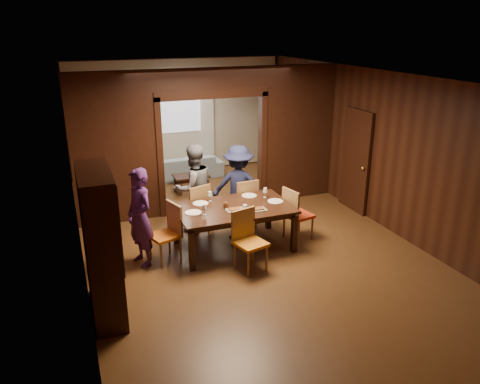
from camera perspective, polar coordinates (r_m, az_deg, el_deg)
name	(u,v)px	position (r m, az deg, el deg)	size (l,w,h in m)	color
floor	(241,238)	(8.58, 0.15, -5.61)	(9.00, 9.00, 0.00)	#563418
ceiling	(241,75)	(7.79, 0.17, 14.03)	(5.50, 9.00, 0.02)	silver
room_walls	(208,135)	(9.78, -3.88, 6.89)	(5.52, 9.01, 2.90)	black
person_purple	(140,218)	(7.55, -12.10, -3.08)	(0.59, 0.39, 1.61)	#461F5D
person_grey	(194,188)	(8.67, -5.66, 0.46)	(0.80, 0.63, 1.65)	slate
person_navy	(238,186)	(8.89, -0.19, 0.76)	(1.01, 0.58, 1.57)	#171B3B
sofa	(183,167)	(11.90, -7.00, 3.07)	(1.97, 0.77, 0.57)	#8BA4B6
serving_bowl	(239,201)	(8.09, -0.14, -1.05)	(0.35, 0.35, 0.09)	black
dining_table	(234,227)	(8.09, -0.77, -4.32)	(1.95, 1.21, 0.76)	black
coffee_table	(191,183)	(10.91, -5.96, 1.08)	(0.80, 0.50, 0.40)	black
chair_left	(164,234)	(7.69, -9.20, -5.05)	(0.44, 0.44, 0.97)	#CD5D13
chair_right	(299,213)	(8.45, 7.16, -2.60)	(0.44, 0.44, 0.97)	red
chair_far_l	(194,208)	(8.65, -5.59, -1.99)	(0.44, 0.44, 0.97)	orange
chair_far_r	(243,202)	(8.89, 0.40, -1.28)	(0.44, 0.44, 0.97)	red
chair_near	(251,242)	(7.33, 1.31, -6.07)	(0.44, 0.44, 0.97)	orange
hutch	(101,245)	(6.33, -16.60, -6.19)	(0.40, 1.20, 2.00)	black
door_right	(355,161)	(9.85, 13.90, 3.70)	(0.06, 0.90, 2.10)	black
window_far	(178,107)	(12.16, -7.57, 10.25)	(1.20, 0.03, 1.30)	silver
curtain_left	(150,127)	(12.05, -10.92, 7.80)	(0.35, 0.06, 2.40)	white
curtain_right	(207,123)	(12.40, -4.04, 8.44)	(0.35, 0.06, 2.40)	white
plate_left	(193,212)	(7.72, -5.72, -2.50)	(0.27, 0.27, 0.01)	white
plate_far_l	(200,203)	(8.10, -4.84, -1.40)	(0.27, 0.27, 0.01)	white
plate_far_r	(249,196)	(8.43, 1.12, -0.44)	(0.27, 0.27, 0.01)	silver
plate_right	(275,201)	(8.19, 4.32, -1.13)	(0.27, 0.27, 0.01)	silver
plate_near	(244,215)	(7.60, 0.46, -2.78)	(0.27, 0.27, 0.01)	white
platter_a	(235,209)	(7.78, -0.59, -2.13)	(0.30, 0.20, 0.04)	gray
platter_b	(257,209)	(7.79, 2.12, -2.10)	(0.30, 0.20, 0.04)	gray
wineglass_left	(204,210)	(7.59, -4.38, -2.17)	(0.08, 0.08, 0.18)	white
wineglass_far	(210,196)	(8.17, -3.69, -0.54)	(0.08, 0.08, 0.18)	silver
wineglass_right	(265,193)	(8.35, 3.09, -0.08)	(0.08, 0.08, 0.18)	white
tumbler	(245,209)	(7.67, 0.62, -2.06)	(0.07, 0.07, 0.14)	silver
condiment_jar	(226,205)	(7.85, -1.75, -1.63)	(0.08, 0.08, 0.11)	#512813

